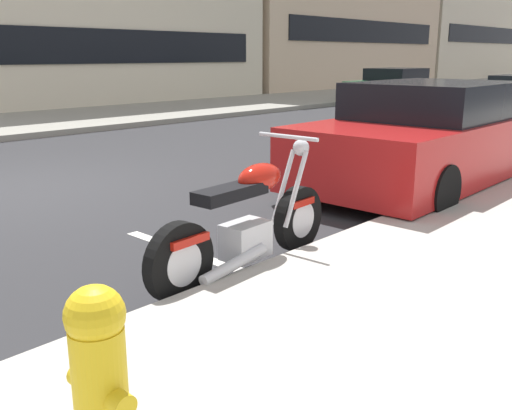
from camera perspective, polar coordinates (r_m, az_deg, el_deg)
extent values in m
plane|color=#28282B|center=(8.36, -23.26, 1.33)|extent=(260.00, 260.00, 0.00)
cube|color=gray|center=(21.07, -0.59, 10.14)|extent=(120.00, 5.00, 0.14)
cube|color=silver|center=(5.17, -5.25, -5.25)|extent=(0.12, 2.20, 0.01)
cylinder|color=black|center=(5.28, 4.26, -1.38)|extent=(0.61, 0.15, 0.61)
cylinder|color=silver|center=(5.28, 4.26, -1.38)|extent=(0.34, 0.14, 0.33)
cylinder|color=black|center=(4.21, -7.67, -5.73)|extent=(0.61, 0.15, 0.61)
cylinder|color=silver|center=(4.21, -7.67, -5.73)|extent=(0.34, 0.14, 0.33)
cube|color=silver|center=(4.72, -1.02, -3.50)|extent=(0.41, 0.28, 0.30)
cube|color=black|center=(4.47, -2.54, 1.25)|extent=(0.69, 0.26, 0.10)
ellipsoid|color=#B7190F|center=(4.72, 0.38, 2.74)|extent=(0.49, 0.27, 0.24)
cube|color=#B7190F|center=(4.18, -7.25, -3.40)|extent=(0.37, 0.20, 0.06)
cube|color=#B7190F|center=(5.22, 4.17, 0.34)|extent=(0.33, 0.18, 0.06)
cylinder|color=silver|center=(5.12, 2.73, 1.79)|extent=(0.34, 0.06, 0.65)
cylinder|color=silver|center=(5.04, 4.00, 1.56)|extent=(0.34, 0.06, 0.65)
cylinder|color=silver|center=(4.97, 3.22, 6.84)|extent=(0.07, 0.62, 0.04)
sphere|color=silver|center=(5.15, 4.53, 5.74)|extent=(0.15, 0.15, 0.15)
cylinder|color=silver|center=(4.45, -2.16, -5.91)|extent=(0.71, 0.13, 0.16)
cube|color=#AD1919|center=(8.30, 17.16, 5.67)|extent=(4.69, 1.94, 0.78)
cube|color=black|center=(8.22, 17.47, 9.99)|extent=(2.23, 1.76, 0.48)
cylinder|color=black|center=(10.07, 16.43, 5.84)|extent=(0.62, 0.23, 0.62)
cylinder|color=black|center=(7.46, 5.89, 3.42)|extent=(0.62, 0.23, 0.62)
cylinder|color=black|center=(6.61, 17.93, 1.30)|extent=(0.62, 0.23, 0.62)
cylinder|color=black|center=(12.83, 21.40, 7.23)|extent=(0.63, 0.25, 0.62)
cube|color=#236638|center=(22.41, 13.51, 11.14)|extent=(4.03, 1.85, 0.69)
cube|color=black|center=(22.55, 13.85, 12.58)|extent=(2.02, 1.68, 0.44)
cylinder|color=black|center=(20.86, 13.57, 10.35)|extent=(0.62, 0.23, 0.62)
cylinder|color=black|center=(21.74, 9.78, 10.71)|extent=(0.62, 0.23, 0.62)
cylinder|color=black|center=(23.18, 16.94, 10.53)|extent=(0.62, 0.23, 0.62)
cylinder|color=black|center=(23.97, 13.40, 10.88)|extent=(0.62, 0.23, 0.62)
cylinder|color=gold|center=(2.50, -15.22, -17.99)|extent=(0.22, 0.22, 0.60)
sphere|color=gold|center=(2.33, -15.82, -10.53)|extent=(0.24, 0.24, 0.24)
cylinder|color=gold|center=(2.59, -16.99, -16.12)|extent=(0.10, 0.08, 0.10)
cylinder|color=gold|center=(2.38, -13.38, -18.80)|extent=(0.10, 0.08, 0.10)
cube|color=black|center=(20.48, -12.32, 15.22)|extent=(11.11, 0.06, 1.10)
cube|color=black|center=(31.50, 11.31, 16.64)|extent=(13.11, 0.06, 1.10)
cube|color=black|center=(45.06, 21.98, 15.51)|extent=(11.70, 0.06, 1.10)
cube|color=beige|center=(59.96, 22.31, 15.96)|extent=(13.03, 10.47, 8.25)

